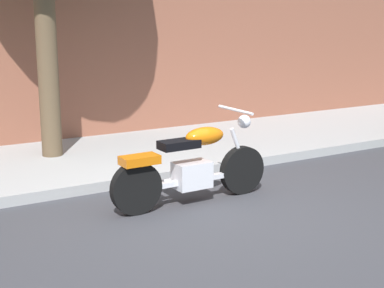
% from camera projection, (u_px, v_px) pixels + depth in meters
% --- Properties ---
extents(ground_plane, '(60.00, 60.00, 0.00)m').
position_uv_depth(ground_plane, '(201.00, 211.00, 6.74)').
color(ground_plane, '#38383D').
extents(sidewalk, '(25.02, 2.77, 0.14)m').
position_uv_depth(sidewalk, '(114.00, 157.00, 8.97)').
color(sidewalk, '#9D9D9D').
rests_on(sidewalk, ground).
extents(motorcycle, '(2.12, 0.70, 1.12)m').
position_uv_depth(motorcycle, '(192.00, 167.00, 6.93)').
color(motorcycle, black).
rests_on(motorcycle, ground).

